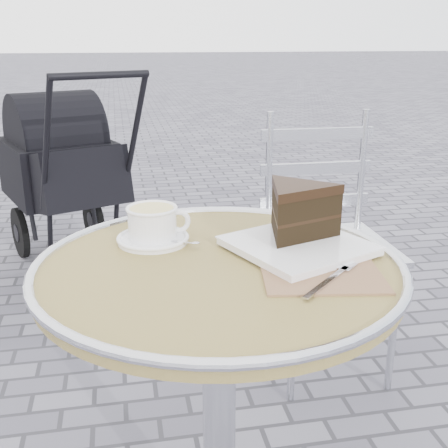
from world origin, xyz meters
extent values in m
cylinder|color=silver|center=(0.00, 0.00, 0.36)|extent=(0.07, 0.07, 0.67)
cylinder|color=tan|center=(0.00, 0.00, 0.71)|extent=(0.70, 0.70, 0.03)
torus|color=silver|center=(0.00, 0.00, 0.73)|extent=(0.72, 0.72, 0.02)
cylinder|color=white|center=(-0.12, 0.14, 0.74)|extent=(0.15, 0.15, 0.01)
cylinder|color=white|center=(-0.12, 0.14, 0.77)|extent=(0.10, 0.10, 0.06)
torus|color=white|center=(-0.06, 0.14, 0.77)|extent=(0.05, 0.01, 0.05)
cylinder|color=beige|center=(-0.12, 0.14, 0.80)|extent=(0.09, 0.09, 0.01)
cube|color=#8D654D|center=(0.18, -0.07, 0.73)|extent=(0.25, 0.25, 0.00)
cube|color=white|center=(0.17, 0.04, 0.74)|extent=(0.32, 0.32, 0.01)
cylinder|color=silver|center=(0.33, 0.52, 0.23)|extent=(0.02, 0.02, 0.46)
cylinder|color=silver|center=(0.68, 0.52, 0.23)|extent=(0.02, 0.02, 0.46)
cylinder|color=silver|center=(0.34, 0.87, 0.23)|extent=(0.02, 0.02, 0.46)
cylinder|color=silver|center=(0.68, 0.87, 0.23)|extent=(0.02, 0.02, 0.46)
cube|color=silver|center=(0.51, 0.69, 0.47)|extent=(0.41, 0.41, 0.02)
cube|color=black|center=(-0.43, 1.83, 0.47)|extent=(0.62, 0.76, 0.39)
cylinder|color=black|center=(-0.23, 1.34, 1.00)|extent=(0.39, 0.18, 0.03)
cylinder|color=black|center=(-0.51, 1.48, 0.09)|extent=(0.10, 0.18, 0.18)
cylinder|color=black|center=(-0.13, 1.63, 0.09)|extent=(0.10, 0.18, 0.18)
cylinder|color=black|center=(-0.73, 2.03, 0.14)|extent=(0.13, 0.27, 0.27)
cylinder|color=black|center=(-0.34, 2.18, 0.14)|extent=(0.13, 0.27, 0.27)
camera|label=1|loc=(-0.18, -0.99, 1.15)|focal=45.00mm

